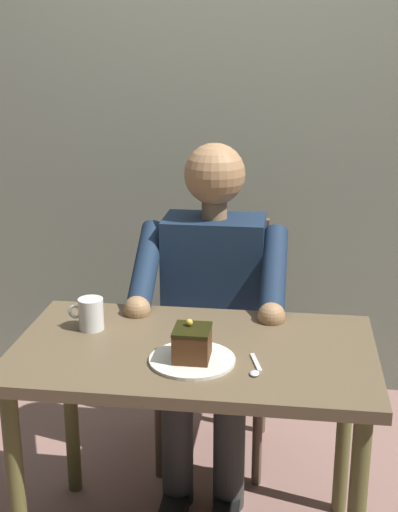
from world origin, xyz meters
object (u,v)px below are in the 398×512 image
Objects in this scene: seated_person at (211,309)px; cake_slice at (192,343)px; coffee_cup at (91,313)px; dessert_spoon at (255,368)px; dining_table at (194,376)px; chair at (216,327)px.

seated_person is 0.56m from cake_slice.
coffee_cup is at bearing -28.29° from cake_slice.
dessert_spoon is at bearing 108.22° from seated_person.
dessert_spoon is (-0.52, 0.21, -0.05)m from coffee_cup.
dining_table is 9.44× the size of coffee_cup.
chair reaches higher than cake_slice.
cake_slice is (-0.01, 0.55, 0.11)m from seated_person.
chair is 6.41× the size of dessert_spoon.
chair is 0.74× the size of seated_person.
cake_slice is 0.78× the size of dessert_spoon.
chair is 0.77m from cake_slice.
chair is at bearing -75.83° from dessert_spoon.
cake_slice is 0.19m from dessert_spoon.
cake_slice is (-0.01, 0.10, 0.15)m from dining_table.
cake_slice reaches higher than coffee_cup.
seated_person reaches higher than dessert_spoon.
seated_person reaches higher than dining_table.
chair is 8.08× the size of coffee_cup.
seated_person reaches higher than coffee_cup.
chair reaches higher than dessert_spoon.
coffee_cup is (0.34, -0.09, 0.15)m from dining_table.
coffee_cup is at bearing -15.08° from dining_table.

